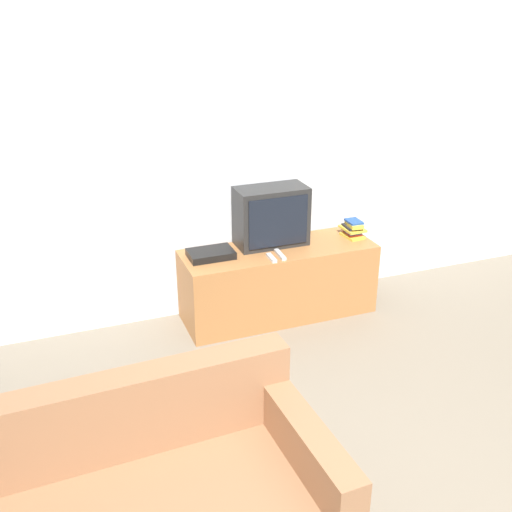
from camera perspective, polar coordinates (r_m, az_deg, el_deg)
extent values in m
cube|color=silver|center=(4.73, -1.81, 9.69)|extent=(9.00, 0.06, 2.60)
cube|color=#9E6638|center=(4.88, 2.14, -2.46)|extent=(1.56, 0.52, 0.59)
cube|color=black|center=(4.77, 1.44, 3.82)|extent=(0.57, 0.29, 0.47)
cube|color=black|center=(4.64, 2.15, 3.23)|extent=(0.49, 0.01, 0.39)
cube|color=#8C6042|center=(2.91, -14.06, -14.83)|extent=(1.78, 0.22, 0.42)
cube|color=#8C6042|center=(3.03, 4.36, -20.25)|extent=(0.17, 0.91, 0.69)
cube|color=gold|center=(5.05, 9.16, 1.92)|extent=(0.15, 0.20, 0.02)
cube|color=#B72D28|center=(5.07, 9.16, 2.21)|extent=(0.12, 0.16, 0.02)
cube|color=#23478E|center=(5.06, 9.14, 2.40)|extent=(0.12, 0.16, 0.02)
cube|color=gold|center=(5.05, 9.19, 2.60)|extent=(0.16, 0.21, 0.02)
cube|color=black|center=(5.04, 9.13, 2.78)|extent=(0.13, 0.17, 0.02)
cube|color=gold|center=(5.02, 9.34, 2.97)|extent=(0.12, 0.18, 0.03)
cube|color=#23478E|center=(5.03, 9.30, 3.27)|extent=(0.11, 0.15, 0.02)
cube|color=#B7B7B7|center=(4.62, 2.31, 0.13)|extent=(0.05, 0.19, 0.02)
cube|color=#B7B7B7|center=(4.56, 1.49, -0.18)|extent=(0.04, 0.15, 0.02)
cube|color=black|center=(4.60, -4.32, 0.20)|extent=(0.35, 0.23, 0.06)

